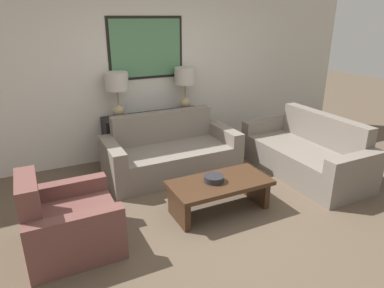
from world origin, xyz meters
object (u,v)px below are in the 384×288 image
object	(u,v)px
coffee_table	(220,189)
armchair_near_back_wall	(68,223)
couch_by_back_wall	(171,154)
couch_by_side	(306,154)
decorative_bowl	(214,179)
console_table	(155,136)
table_lamp_right	(185,81)
table_lamp_left	(117,87)

from	to	relation	value
coffee_table	armchair_near_back_wall	size ratio (longest dim) A/B	1.36
couch_by_back_wall	couch_by_side	distance (m)	1.95
couch_by_side	decorative_bowl	bearing A→B (deg)	-169.17
console_table	couch_by_side	xyz separation A→B (m)	(1.75, -1.53, -0.08)
console_table	couch_by_back_wall	size ratio (longest dim) A/B	0.84
table_lamp_right	coffee_table	xyz separation A→B (m)	(-0.45, -1.88, -0.92)
console_table	table_lamp_right	xyz separation A→B (m)	(0.55, 0.00, 0.84)
table_lamp_left	table_lamp_right	xyz separation A→B (m)	(1.09, 0.00, 0.00)
table_lamp_left	couch_by_side	xyz separation A→B (m)	(2.29, -1.53, -0.92)
couch_by_side	decorative_bowl	distance (m)	1.75
table_lamp_right	armchair_near_back_wall	distance (m)	2.94
couch_by_side	coffee_table	size ratio (longest dim) A/B	1.61
coffee_table	decorative_bowl	bearing A→B (deg)	160.85
couch_by_back_wall	couch_by_side	bearing A→B (deg)	-26.53
armchair_near_back_wall	console_table	bearing A→B (deg)	49.10
couch_by_back_wall	decorative_bowl	size ratio (longest dim) A/B	8.23
couch_by_back_wall	armchair_near_back_wall	size ratio (longest dim) A/B	2.18
coffee_table	table_lamp_left	bearing A→B (deg)	108.84
console_table	decorative_bowl	xyz separation A→B (m)	(0.03, -1.86, 0.05)
table_lamp_left	table_lamp_right	size ratio (longest dim) A/B	1.00
table_lamp_right	coffee_table	distance (m)	2.14
table_lamp_left	coffee_table	xyz separation A→B (m)	(0.64, -1.88, -0.92)
coffee_table	decorative_bowl	world-z (taller)	decorative_bowl
table_lamp_left	decorative_bowl	bearing A→B (deg)	-72.79
armchair_near_back_wall	table_lamp_right	bearing A→B (deg)	40.62
table_lamp_right	couch_by_side	distance (m)	2.15
couch_by_back_wall	decorative_bowl	world-z (taller)	couch_by_back_wall
table_lamp_right	couch_by_side	bearing A→B (deg)	-51.87
couch_by_back_wall	couch_by_side	xyz separation A→B (m)	(1.75, -0.87, 0.00)
table_lamp_right	coffee_table	bearing A→B (deg)	-103.46
table_lamp_left	couch_by_side	size ratio (longest dim) A/B	0.36
couch_by_back_wall	coffee_table	size ratio (longest dim) A/B	1.61
couch_by_back_wall	decorative_bowl	xyz separation A→B (m)	(0.03, -1.20, 0.13)
armchair_near_back_wall	table_lamp_left	bearing A→B (deg)	60.48
decorative_bowl	armchair_near_back_wall	xyz separation A→B (m)	(-1.61, 0.04, -0.15)
table_lamp_right	couch_by_side	world-z (taller)	table_lamp_right
table_lamp_left	coffee_table	distance (m)	2.19
couch_by_back_wall	decorative_bowl	distance (m)	1.21
table_lamp_right	decorative_bowl	bearing A→B (deg)	-105.53
table_lamp_left	console_table	bearing A→B (deg)	0.00
couch_by_side	armchair_near_back_wall	size ratio (longest dim) A/B	2.18
table_lamp_right	couch_by_back_wall	xyz separation A→B (m)	(-0.55, -0.66, -0.92)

